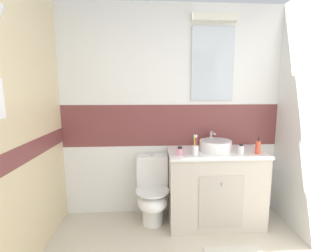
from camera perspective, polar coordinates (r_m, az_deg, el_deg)
The scene contains 8 objects.
wall_back_tiled at distance 2.87m, azimuth 1.02°, elevation 3.50°, with size 3.20×0.20×2.50m.
vanity_cabinet at distance 2.85m, azimuth 11.21°, elevation -14.16°, with size 1.07×0.57×0.85m.
sink_basin at distance 2.70m, azimuth 11.40°, elevation -4.57°, with size 0.36×0.40×0.19m.
toilet at distance 2.82m, azimuth -3.77°, elevation -15.74°, with size 0.37×0.50×0.78m.
toothbrush_cup at distance 2.50m, azimuth 6.63°, elevation -5.58°, with size 0.06×0.06×0.22m.
soap_dispenser at distance 2.70m, azimuth 20.93°, elevation -4.86°, with size 0.06×0.06×0.18m.
hair_gel_jar at distance 2.49m, azimuth 2.89°, elevation -6.13°, with size 0.07×0.07×0.09m.
lotion_bottle_short at distance 2.62m, azimuth 17.27°, elevation -5.49°, with size 0.06×0.06×0.11m.
Camera 1 is at (-0.22, -0.40, 1.55)m, focal length 25.17 mm.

